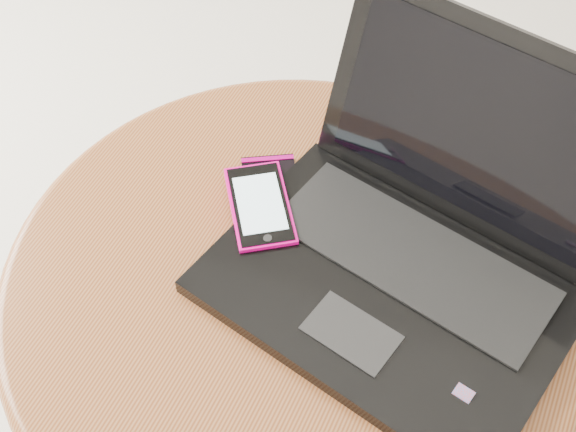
% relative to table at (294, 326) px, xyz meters
% --- Properties ---
extents(table, '(0.65, 0.65, 0.52)m').
position_rel_table_xyz_m(table, '(0.00, 0.00, 0.00)').
color(table, '#58321A').
rests_on(table, ground).
extents(laptop, '(0.42, 0.40, 0.23)m').
position_rel_table_xyz_m(laptop, '(0.11, 0.06, 0.15)').
color(laptop, black).
rests_on(laptop, table).
extents(phone_black, '(0.12, 0.14, 0.01)m').
position_rel_table_xyz_m(phone_black, '(-0.07, 0.09, 0.12)').
color(phone_black, black).
rests_on(phone_black, table).
extents(phone_pink, '(0.12, 0.14, 0.01)m').
position_rel_table_xyz_m(phone_pink, '(-0.07, 0.06, 0.13)').
color(phone_pink, '#DD017A').
rests_on(phone_pink, phone_black).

